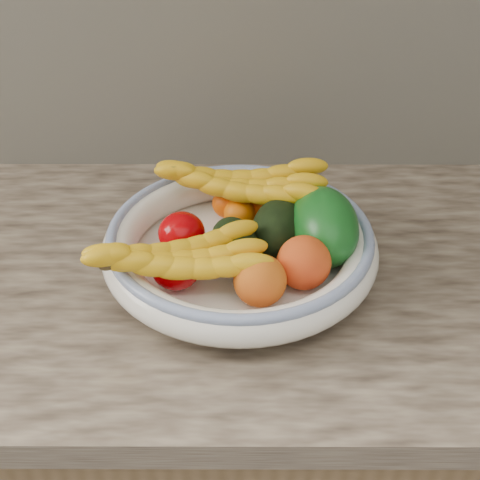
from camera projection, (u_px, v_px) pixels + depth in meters
name	position (u px, v px, depth m)	size (l,w,h in m)	color
kitchen_counter	(240.00, 452.00, 1.34)	(2.44, 0.66, 1.40)	brown
fruit_bowl	(240.00, 247.00, 1.04)	(0.39, 0.39, 0.08)	white
clementine_back_left	(228.00, 203.00, 1.12)	(0.05, 0.05, 0.05)	#E95704
clementine_back_right	(266.00, 206.00, 1.11)	(0.05, 0.05, 0.05)	#FE5605
clementine_back_mid	(240.00, 213.00, 1.10)	(0.05, 0.05, 0.04)	orange
tomato_left	(182.00, 233.00, 1.04)	(0.07, 0.07, 0.06)	#AF0004
tomato_near_left	(176.00, 267.00, 0.98)	(0.07, 0.07, 0.06)	#C30005
avocado_center	(234.00, 243.00, 1.02)	(0.06, 0.09, 0.06)	black
avocado_right	(279.00, 227.00, 1.05)	(0.08, 0.11, 0.08)	black
green_mango	(324.00, 227.00, 1.03)	(0.09, 0.14, 0.10)	#0E4C14
peach_front	(260.00, 281.00, 0.95)	(0.07, 0.07, 0.07)	orange
peach_right	(304.00, 263.00, 0.98)	(0.07, 0.07, 0.07)	orange
banana_bunch_back	(240.00, 188.00, 1.09)	(0.27, 0.10, 0.08)	gold
banana_bunch_front	(177.00, 262.00, 0.95)	(0.25, 0.10, 0.07)	yellow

